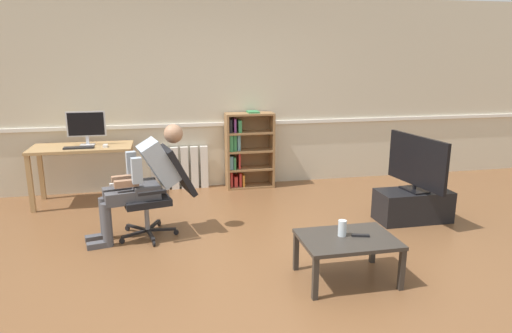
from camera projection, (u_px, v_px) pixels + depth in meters
The scene contains 15 objects.
ground_plane at pixel (259, 260), 4.28m from camera, with size 18.00×18.00×0.00m, color brown.
back_wall at pixel (220, 94), 6.47m from camera, with size 12.00×0.13×2.70m.
computer_desk at pixel (82, 155), 5.80m from camera, with size 1.25×0.62×0.76m.
imac_monitor at pixel (86, 126), 5.79m from camera, with size 0.48×0.14×0.44m.
keyboard at pixel (79, 148), 5.63m from camera, with size 0.36×0.12×0.02m, color black.
computer_mouse at pixel (105, 146), 5.71m from camera, with size 0.06×0.10×0.03m, color white.
bookshelf at pixel (246, 150), 6.54m from camera, with size 0.69×0.29×1.12m.
radiator at pixel (180, 168), 6.50m from camera, with size 0.81×0.08×0.61m.
office_chair at pixel (161, 188), 4.79m from camera, with size 0.84×0.65×0.96m.
person_seated at pixel (143, 178), 4.68m from camera, with size 1.06×0.52×1.19m.
tv_stand at pixel (413, 206), 5.26m from camera, with size 0.85×0.40×0.36m.
tv_screen at pixel (417, 162), 5.13m from camera, with size 0.24×0.97×0.64m.
coffee_table at pixel (347, 243), 3.83m from camera, with size 0.81×0.58×0.39m.
drinking_glass at pixel (342, 228), 3.84m from camera, with size 0.07×0.07×0.14m, color silver.
spare_remote at pixel (360, 235), 3.84m from camera, with size 0.04×0.15×0.02m, color black.
Camera 1 is at (-0.84, -3.85, 1.89)m, focal length 31.61 mm.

